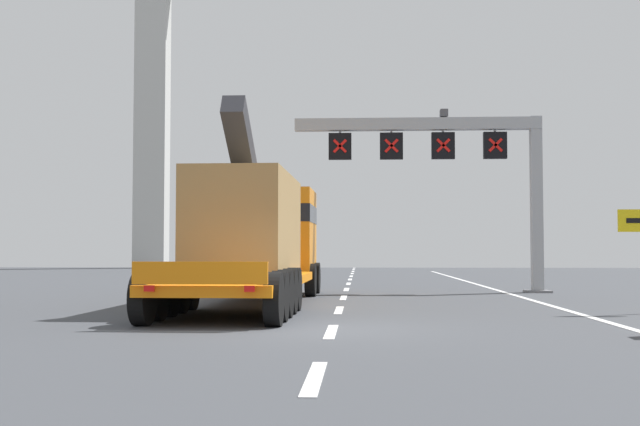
# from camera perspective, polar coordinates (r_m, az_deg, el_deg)

# --- Properties ---
(ground) EXTENTS (112.00, 112.00, 0.00)m
(ground) POSITION_cam_1_polar(r_m,az_deg,el_deg) (15.68, -0.48, -8.34)
(ground) COLOR #424449
(lane_markings) EXTENTS (0.20, 61.95, 0.01)m
(lane_markings) POSITION_cam_1_polar(r_m,az_deg,el_deg) (39.28, 2.13, -4.95)
(lane_markings) COLOR silver
(lane_markings) RESTS_ON ground
(edge_line_right) EXTENTS (0.20, 63.00, 0.01)m
(edge_line_right) POSITION_cam_1_polar(r_m,az_deg,el_deg) (28.12, 13.81, -5.76)
(edge_line_right) COLOR silver
(edge_line_right) RESTS_ON ground
(overhead_lane_gantry) EXTENTS (9.38, 0.90, 6.79)m
(overhead_lane_gantry) POSITION_cam_1_polar(r_m,az_deg,el_deg) (29.84, 9.52, 4.22)
(overhead_lane_gantry) COLOR #9EA0A5
(overhead_lane_gantry) RESTS_ON ground
(heavy_haul_truck_orange) EXTENTS (3.16, 14.09, 5.30)m
(heavy_haul_truck_orange) POSITION_cam_1_polar(r_m,az_deg,el_deg) (23.55, -4.38, -1.61)
(heavy_haul_truck_orange) COLOR orange
(heavy_haul_truck_orange) RESTS_ON ground
(bridge_pylon_distant) EXTENTS (9.00, 2.00, 40.52)m
(bridge_pylon_distant) POSITION_cam_1_polar(r_m,az_deg,el_deg) (73.92, -11.94, 12.33)
(bridge_pylon_distant) COLOR #B7B7B2
(bridge_pylon_distant) RESTS_ON ground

